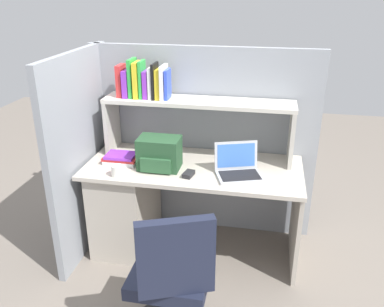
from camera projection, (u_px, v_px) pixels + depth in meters
The scene contains 12 objects.
ground_plane at pixel (193, 247), 3.30m from camera, with size 8.00×8.00×0.00m, color slate.
desk at pixel (145, 199), 3.21m from camera, with size 1.60×0.70×0.73m.
cubicle_partition_rear at pixel (202, 142), 3.34m from camera, with size 1.84×0.05×1.55m, color gray.
cubicle_partition_left at pixel (83, 154), 3.10m from camera, with size 0.05×1.06×1.55m, color gray.
overhead_hutch at pixel (198, 113), 3.06m from camera, with size 1.44×0.28×0.45m.
reference_books_on_shelf at pixel (144, 81), 3.05m from camera, with size 0.40×0.18×0.29m.
laptop at pixel (238, 168), 2.86m from camera, with size 0.37×0.34×0.22m.
backpack at pixel (159, 154), 2.94m from camera, with size 0.30×0.22×0.23m.
computer_mouse at pixel (189, 174), 2.85m from camera, with size 0.06×0.10×0.03m, color #262628.
paper_cup at pixel (117, 171), 2.84m from camera, with size 0.08×0.08×0.08m, color white.
desk_book_stack at pixel (121, 158), 3.06m from camera, with size 0.26×0.16×0.07m.
office_chair at pixel (173, 288), 2.29m from camera, with size 0.53×0.55×0.93m.
Camera 1 is at (0.51, -2.69, 1.99)m, focal length 37.97 mm.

